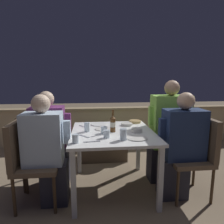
% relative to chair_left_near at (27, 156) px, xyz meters
% --- Properties ---
extents(ground_plane, '(16.00, 16.00, 0.00)m').
position_rel_chair_left_near_xyz_m(ground_plane, '(0.93, 0.20, -0.55)').
color(ground_plane, '#847056').
extents(parapet_wall, '(9.00, 0.18, 0.75)m').
position_rel_chair_left_near_xyz_m(parapet_wall, '(0.93, 1.91, -0.17)').
color(parapet_wall, tan).
rests_on(parapet_wall, ground_plane).
extents(dining_table, '(0.96, 1.04, 0.73)m').
position_rel_chair_left_near_xyz_m(dining_table, '(0.93, 0.20, 0.10)').
color(dining_table, white).
rests_on(dining_table, ground_plane).
extents(planter_hedge, '(0.80, 0.47, 0.61)m').
position_rel_chair_left_near_xyz_m(planter_hedge, '(0.85, 1.11, -0.21)').
color(planter_hedge, brown).
rests_on(planter_hedge, ground_plane).
extents(chair_left_near, '(0.45, 0.45, 0.92)m').
position_rel_chair_left_near_xyz_m(chair_left_near, '(0.00, 0.00, 0.00)').
color(chair_left_near, brown).
rests_on(chair_left_near, ground_plane).
extents(person_blue_shirt, '(0.48, 0.26, 1.20)m').
position_rel_chair_left_near_xyz_m(person_blue_shirt, '(0.21, 0.00, 0.05)').
color(person_blue_shirt, '#282833').
rests_on(person_blue_shirt, ground_plane).
extents(chair_left_far, '(0.45, 0.45, 0.92)m').
position_rel_chair_left_near_xyz_m(chair_left_far, '(-0.04, 0.41, 0.00)').
color(chair_left_far, brown).
rests_on(chair_left_far, ground_plane).
extents(person_purple_stripe, '(0.49, 0.26, 1.20)m').
position_rel_chair_left_near_xyz_m(person_purple_stripe, '(0.17, 0.41, 0.05)').
color(person_purple_stripe, '#282833').
rests_on(person_purple_stripe, ground_plane).
extents(chair_right_near, '(0.45, 0.45, 0.92)m').
position_rel_chair_left_near_xyz_m(chair_right_near, '(1.87, -0.02, 0.00)').
color(chair_right_near, brown).
rests_on(chair_right_near, ground_plane).
extents(person_navy_jumper, '(0.50, 0.26, 1.21)m').
position_rel_chair_left_near_xyz_m(person_navy_jumper, '(1.66, -0.02, 0.05)').
color(person_navy_jumper, '#282833').
rests_on(person_navy_jumper, ground_plane).
extents(chair_right_far, '(0.45, 0.45, 0.92)m').
position_rel_chair_left_near_xyz_m(chair_right_far, '(1.86, 0.36, 0.00)').
color(chair_right_far, brown).
rests_on(chair_right_far, ground_plane).
extents(person_green_blouse, '(0.52, 0.26, 1.33)m').
position_rel_chair_left_near_xyz_m(person_green_blouse, '(1.66, 0.36, 0.11)').
color(person_green_blouse, '#282833').
rests_on(person_green_blouse, ground_plane).
extents(beer_bottle, '(0.06, 0.06, 0.26)m').
position_rel_chair_left_near_xyz_m(beer_bottle, '(0.93, 0.19, 0.28)').
color(beer_bottle, brown).
rests_on(beer_bottle, dining_table).
extents(plate_0, '(0.21, 0.21, 0.01)m').
position_rel_chair_left_near_xyz_m(plate_0, '(0.78, 0.55, 0.19)').
color(plate_0, white).
rests_on(plate_0, dining_table).
extents(plate_1, '(0.22, 0.22, 0.01)m').
position_rel_chair_left_near_xyz_m(plate_1, '(1.15, -0.09, 0.19)').
color(plate_1, silver).
rests_on(plate_1, dining_table).
extents(plate_2, '(0.21, 0.21, 0.01)m').
position_rel_chair_left_near_xyz_m(plate_2, '(0.82, 0.31, 0.19)').
color(plate_2, silver).
rests_on(plate_2, dining_table).
extents(bowl_0, '(0.15, 0.15, 0.03)m').
position_rel_chair_left_near_xyz_m(bowl_0, '(1.14, 0.47, 0.20)').
color(bowl_0, beige).
rests_on(bowl_0, dining_table).
extents(bowl_1, '(0.13, 0.13, 0.05)m').
position_rel_chair_left_near_xyz_m(bowl_1, '(1.20, 0.14, 0.21)').
color(bowl_1, beige).
rests_on(bowl_1, dining_table).
extents(bowl_2, '(0.16, 0.16, 0.03)m').
position_rel_chair_left_near_xyz_m(bowl_2, '(1.29, 0.62, 0.20)').
color(bowl_2, tan).
rests_on(bowl_2, dining_table).
extents(glass_cup_0, '(0.06, 0.06, 0.09)m').
position_rel_chair_left_near_xyz_m(glass_cup_0, '(0.52, -0.17, 0.23)').
color(glass_cup_0, silver).
rests_on(glass_cup_0, dining_table).
extents(glass_cup_1, '(0.07, 0.07, 0.12)m').
position_rel_chair_left_near_xyz_m(glass_cup_1, '(1.00, -0.13, 0.24)').
color(glass_cup_1, silver).
rests_on(glass_cup_1, dining_table).
extents(glass_cup_2, '(0.07, 0.07, 0.08)m').
position_rel_chair_left_near_xyz_m(glass_cup_2, '(0.84, -0.04, 0.22)').
color(glass_cup_2, silver).
rests_on(glass_cup_2, dining_table).
extents(glass_cup_3, '(0.06, 0.06, 0.11)m').
position_rel_chair_left_near_xyz_m(glass_cup_3, '(0.63, 0.22, 0.24)').
color(glass_cup_3, silver).
rests_on(glass_cup_3, dining_table).
extents(glass_cup_4, '(0.07, 0.07, 0.08)m').
position_rel_chair_left_near_xyz_m(glass_cup_4, '(0.82, 0.14, 0.22)').
color(glass_cup_4, silver).
rests_on(glass_cup_4, dining_table).
extents(fork_0, '(0.12, 0.15, 0.01)m').
position_rel_chair_left_near_xyz_m(fork_0, '(0.57, 0.46, 0.19)').
color(fork_0, silver).
rests_on(fork_0, dining_table).
extents(fork_1, '(0.17, 0.04, 0.01)m').
position_rel_chair_left_near_xyz_m(fork_1, '(0.68, -0.16, 0.19)').
color(fork_1, silver).
rests_on(fork_1, dining_table).
extents(fork_2, '(0.13, 0.14, 0.01)m').
position_rel_chair_left_near_xyz_m(fork_2, '(0.60, 0.04, 0.19)').
color(fork_2, silver).
rests_on(fork_2, dining_table).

